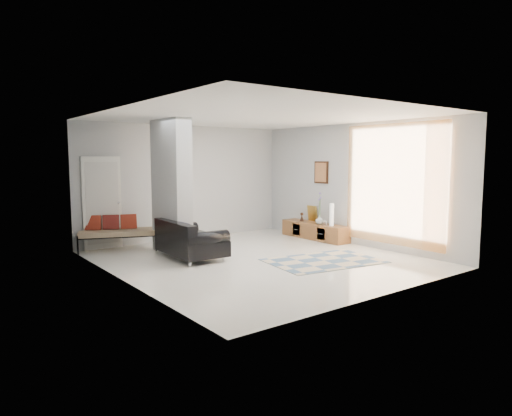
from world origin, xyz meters
TOP-DOWN VIEW (x-y plane):
  - floor at (0.00, 0.00)m, footprint 6.00×6.00m
  - ceiling at (0.00, 0.00)m, footprint 6.00×6.00m
  - wall_back at (0.00, 3.00)m, footprint 6.00×0.00m
  - wall_front at (0.00, -3.00)m, footprint 6.00×0.00m
  - wall_left at (-2.75, 0.00)m, footprint 0.00×6.00m
  - wall_right at (2.75, 0.00)m, footprint 0.00×6.00m
  - partition_column at (-1.10, 1.60)m, footprint 0.35×1.20m
  - hallway_door at (-2.10, 2.96)m, footprint 0.85×0.06m
  - curtain at (2.67, -1.15)m, footprint 0.00×2.55m
  - wall_art at (2.72, 1.02)m, footprint 0.04×0.45m
  - media_console at (2.52, 1.02)m, footprint 0.45×1.97m
  - loveseat at (-1.06, 0.95)m, footprint 0.98×1.61m
  - daybed at (-1.92, 2.64)m, footprint 1.76×1.22m
  - area_rug at (0.90, -0.89)m, footprint 2.35×1.76m
  - cylinder_lamp at (2.50, 0.43)m, footprint 0.10×0.10m
  - bronze_figurine at (2.47, 1.44)m, footprint 0.12×0.12m
  - vase at (2.47, 0.81)m, footprint 0.20×0.20m

SIDE VIEW (x-z plane):
  - floor at x=0.00m, z-range 0.00..0.00m
  - area_rug at x=0.90m, z-range 0.00..0.01m
  - media_console at x=2.52m, z-range -0.20..0.60m
  - loveseat at x=-1.06m, z-range -0.02..0.74m
  - daybed at x=-1.92m, z-range 0.04..0.80m
  - vase at x=2.47m, z-range 0.40..0.60m
  - bronze_figurine at x=2.47m, z-range 0.40..0.62m
  - cylinder_lamp at x=2.50m, z-range 0.40..0.93m
  - hallway_door at x=-2.10m, z-range 0.00..2.04m
  - partition_column at x=-1.10m, z-range 0.00..2.80m
  - wall_back at x=0.00m, z-range -1.60..4.40m
  - wall_front at x=0.00m, z-range -1.60..4.40m
  - wall_left at x=-2.75m, z-range -1.60..4.40m
  - wall_right at x=2.75m, z-range -1.60..4.40m
  - curtain at x=2.67m, z-range 0.17..2.72m
  - wall_art at x=2.72m, z-range 1.38..1.92m
  - ceiling at x=0.00m, z-range 2.80..2.80m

